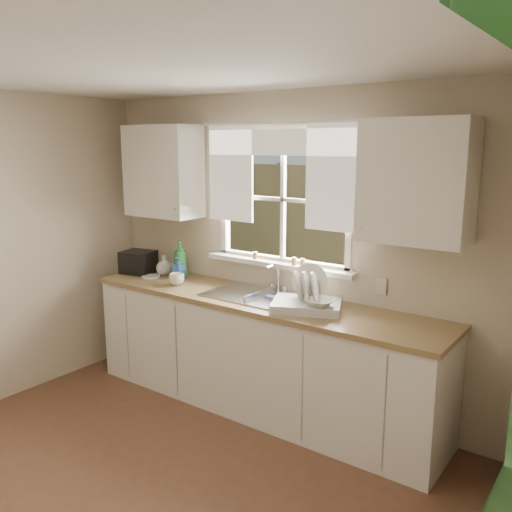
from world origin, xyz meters
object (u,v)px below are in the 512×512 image
Objects in this scene: dish_rack at (307,301)px; soap_bottle_a at (180,259)px; cup at (177,279)px; black_appliance at (138,262)px.

soap_bottle_a is at bearing 173.26° from dish_rack.
cup is (0.17, -0.22, -0.12)m from soap_bottle_a.
cup is 0.61m from black_appliance.
dish_rack is at bearing 6.42° from cup.
dish_rack is 1.78× the size of soap_bottle_a.
soap_bottle_a reaches higher than black_appliance.
cup is at bearing -177.62° from dish_rack.
soap_bottle_a is 0.30m from cup.
black_appliance reaches higher than cup.
dish_rack reaches higher than black_appliance.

